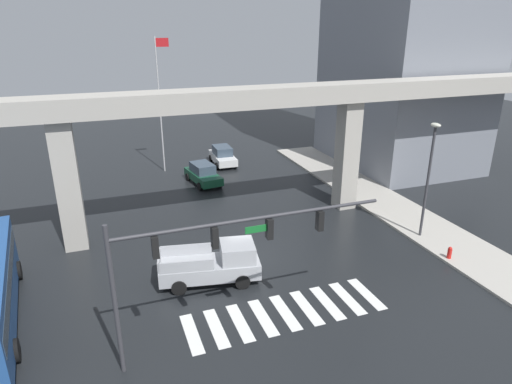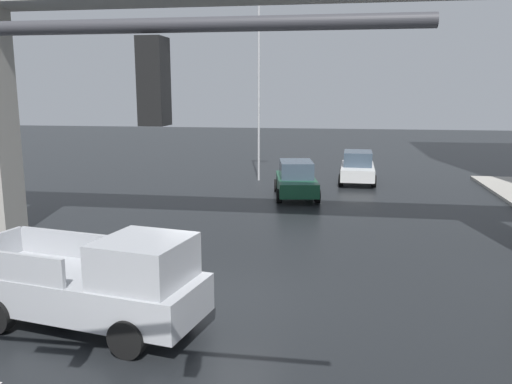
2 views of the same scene
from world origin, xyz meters
name	(u,v)px [view 2 (image 2 of 2)]	position (x,y,z in m)	size (l,w,h in m)	color
ground_plane	(224,300)	(0.00, 0.00, 0.00)	(120.00, 120.00, 0.00)	black
elevated_overpass	(254,4)	(0.00, 4.67, 7.57)	(54.92, 2.10, 8.88)	#ADA89E
pickup_truck	(98,284)	(-2.30, -1.89, 0.99)	(5.36, 2.81, 2.08)	#A8AAAF
sedan_dark_green	(296,179)	(0.67, 12.97, 0.85)	(2.46, 4.52, 1.72)	#14472D
sedan_white	(358,167)	(3.69, 17.58, 0.85)	(2.05, 4.34, 1.72)	silver
flagpole	(260,61)	(-1.72, 17.44, 6.60)	(1.16, 0.12, 11.55)	silver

